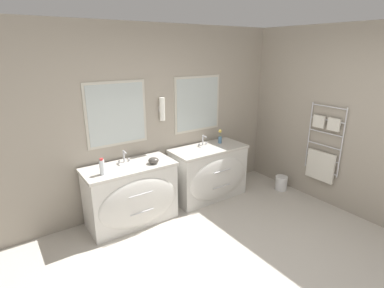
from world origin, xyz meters
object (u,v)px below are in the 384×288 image
Objects in this scene: toiletry_bottle at (102,167)px; amenity_bowl at (154,161)px; vanity_left at (132,194)px; flower_vase at (220,137)px; vanity_right at (210,172)px; waste_bin at (281,183)px.

amenity_bowl is (0.67, -0.03, -0.06)m from toiletry_bottle.
flower_vase reaches higher than vanity_left.
vanity_left and vanity_right have the same top height.
vanity_right is 1.28m from waste_bin.
toiletry_bottle is 0.88× the size of waste_bin.
amenity_bowl reaches higher than vanity_left.
vanity_left is 1.00× the size of vanity_right.
vanity_left is at bearing 168.73° from waste_bin.
toiletry_bottle is at bearing -178.06° from vanity_right.
vanity_left is at bearing 180.00° from vanity_right.
waste_bin is (1.15, -0.49, -0.29)m from vanity_right.
vanity_left reaches higher than waste_bin.
vanity_right is at bearing 156.89° from waste_bin.
amenity_bowl is 1.31m from flower_vase.
flower_vase is 1.31m from waste_bin.
amenity_bowl is at bearing -175.29° from vanity_right.
waste_bin is at bearing -35.08° from flower_vase.
vanity_right is at bearing 1.94° from toiletry_bottle.
vanity_left is 5.05× the size of waste_bin.
flower_vase is at bearing 21.49° from vanity_right.
flower_vase is at bearing 144.92° from waste_bin.
flower_vase reaches higher than vanity_right.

